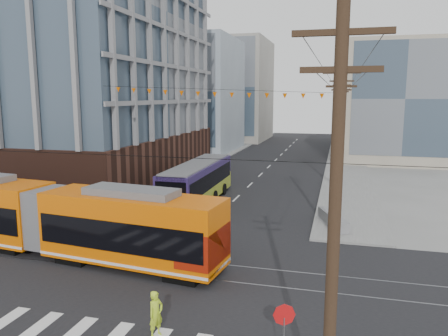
{
  "coord_description": "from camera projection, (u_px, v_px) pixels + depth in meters",
  "views": [
    {
      "loc": [
        8.54,
        -16.21,
        8.81
      ],
      "look_at": [
        1.08,
        11.8,
        4.04
      ],
      "focal_mm": 35.0,
      "sensor_mm": 36.0,
      "label": 1
    }
  ],
  "objects": [
    {
      "name": "parked_car_silver",
      "position": [
        141.0,
        203.0,
        33.01
      ],
      "size": [
        3.33,
        5.22,
        1.62
      ],
      "primitive_type": "imported",
      "rotation": [
        0.0,
        0.0,
        3.5
      ],
      "color": "#A3A9B8",
      "rests_on": "ground"
    },
    {
      "name": "utility_pole_far",
      "position": [
        340.0,
        117.0,
        69.4
      ],
      "size": [
        0.3,
        0.3,
        11.0
      ],
      "primitive_type": "cylinder",
      "color": "black",
      "rests_on": "ground"
    },
    {
      "name": "bg_bldg_ne_near",
      "position": [
        398.0,
        102.0,
        59.47
      ],
      "size": [
        14.0,
        14.0,
        16.0
      ],
      "primitive_type": "cube",
      "color": "gray",
      "rests_on": "ground"
    },
    {
      "name": "bg_bldg_ne_far",
      "position": [
        396.0,
        107.0,
        78.19
      ],
      "size": [
        16.0,
        16.0,
        14.0
      ],
      "primitive_type": "cube",
      "color": "#8C99A5",
      "rests_on": "ground"
    },
    {
      "name": "bg_bldg_nw_far",
      "position": [
        228.0,
        90.0,
        89.64
      ],
      "size": [
        16.0,
        18.0,
        20.0
      ],
      "primitive_type": "cube",
      "color": "gray",
      "rests_on": "ground"
    },
    {
      "name": "pedestrian",
      "position": [
        156.0,
        314.0,
        16.1
      ],
      "size": [
        0.64,
        0.75,
        1.75
      ],
      "primitive_type": "imported",
      "rotation": [
        0.0,
        0.0,
        1.16
      ],
      "color": "#B9DB26",
      "rests_on": "ground"
    },
    {
      "name": "utility_pole_near",
      "position": [
        334.0,
        239.0,
        10.29
      ],
      "size": [
        0.3,
        0.3,
        11.0
      ],
      "primitive_type": "cylinder",
      "color": "black",
      "rests_on": "ground"
    },
    {
      "name": "office_building",
      "position": [
        33.0,
        42.0,
        44.25
      ],
      "size": [
        30.0,
        25.0,
        28.6
      ],
      "primitive_type": "cube",
      "color": "#381E16",
      "rests_on": "ground"
    },
    {
      "name": "ground",
      "position": [
        131.0,
        300.0,
        19.06
      ],
      "size": [
        160.0,
        160.0,
        0.0
      ],
      "primitive_type": "plane",
      "color": "slate"
    },
    {
      "name": "city_bus",
      "position": [
        198.0,
        183.0,
        36.21
      ],
      "size": [
        2.74,
        12.28,
        3.47
      ],
      "primitive_type": null,
      "rotation": [
        0.0,
        0.0,
        0.01
      ],
      "color": "#291C4C",
      "rests_on": "ground"
    },
    {
      "name": "jersey_barrier",
      "position": [
        333.0,
        220.0,
        29.79
      ],
      "size": [
        2.48,
        4.46,
        0.88
      ],
      "primitive_type": "cube",
      "rotation": [
        0.0,
        0.0,
        0.36
      ],
      "color": "slate",
      "rests_on": "ground"
    },
    {
      "name": "streetcar",
      "position": [
        49.0,
        218.0,
        24.63
      ],
      "size": [
        21.09,
        5.37,
        4.03
      ],
      "primitive_type": null,
      "rotation": [
        0.0,
        0.0,
        -0.12
      ],
      "color": "#D55802",
      "rests_on": "ground"
    },
    {
      "name": "parked_car_white",
      "position": [
        173.0,
        187.0,
        39.76
      ],
      "size": [
        2.59,
        4.49,
        1.23
      ],
      "primitive_type": "imported",
      "rotation": [
        0.0,
        0.0,
        2.92
      ],
      "color": "silver",
      "rests_on": "ground"
    },
    {
      "name": "bg_bldg_nw_near",
      "position": [
        181.0,
        95.0,
        71.5
      ],
      "size": [
        18.0,
        16.0,
        18.0
      ],
      "primitive_type": "cube",
      "color": "#8C99A5",
      "rests_on": "ground"
    },
    {
      "name": "parked_car_grey",
      "position": [
        199.0,
        176.0,
        44.59
      ],
      "size": [
        2.59,
        5.32,
        1.46
      ],
      "primitive_type": "imported",
      "rotation": [
        0.0,
        0.0,
        3.11
      ],
      "color": "slate",
      "rests_on": "ground"
    }
  ]
}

